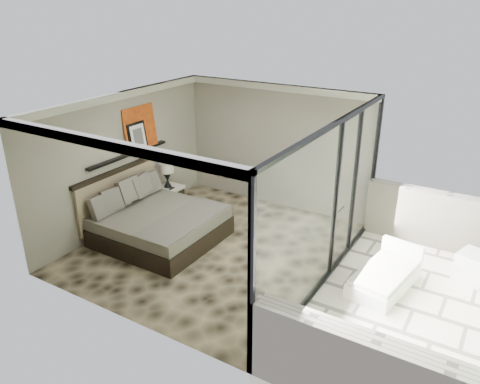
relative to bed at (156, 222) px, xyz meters
The scene contains 14 objects.
floor 1.29m from the bed, 13.51° to the left, with size 5.00×5.00×0.00m, color black.
ceiling 2.73m from the bed, 13.51° to the left, with size 4.50×5.00×0.02m, color silver.
back_wall 3.20m from the bed, 66.53° to the left, with size 4.50×0.02×2.80m, color gray.
left_wall 1.49m from the bed, 164.32° to the left, with size 0.02×5.00×2.80m, color gray.
glass_wall 3.62m from the bed, ahead, with size 0.08×5.00×2.80m, color white.
terrace_slab 4.98m from the bed, ahead, with size 3.00×5.00×0.12m, color beige.
picture_ledge 1.55m from the bed, 158.16° to the left, with size 0.12×2.20×0.05m, color black.
bed is the anchor object (origin of this frame).
nightstand 1.51m from the bed, 118.01° to the left, with size 0.48×0.48×0.48m, color black.
table_lamp 1.57m from the bed, 120.12° to the left, with size 0.31×0.31×0.57m.
abstract_canvas 2.06m from the bed, 140.98° to the left, with size 0.04×0.90×0.90m, color #B2110F.
framed_print 1.85m from the bed, 145.29° to the left, with size 0.03×0.50×0.60m, color black.
ottoman 5.86m from the bed, 16.75° to the left, with size 0.50×0.50×0.50m, color silver.
lounger 4.45m from the bed, ahead, with size 0.94×1.55×0.57m.
Camera 1 is at (4.59, -6.55, 4.51)m, focal length 35.00 mm.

